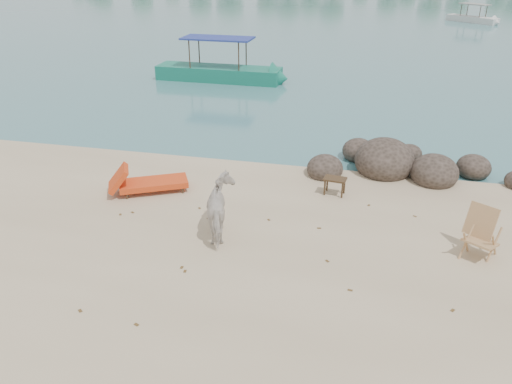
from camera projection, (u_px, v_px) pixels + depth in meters
The scene contains 8 objects.
boulders at pixel (399, 165), 14.88m from camera, with size 6.32×2.92×1.33m.
cow at pixel (222, 210), 11.40m from camera, with size 0.72×1.57×1.33m, color silver.
side_table at pixel (335, 187), 13.48m from camera, with size 0.59×0.38×0.48m, color #362315, non-canonical shape.
lounge_chair at pixel (154, 181), 13.62m from camera, with size 2.28×0.80×0.69m, color #EB4D1B, non-canonical shape.
deck_chair at pixel (482, 236), 10.61m from camera, with size 0.68×0.75×1.06m, color tan, non-canonical shape.
boat_near at pixel (218, 45), 24.86m from camera, with size 7.13×1.60×3.46m, color #156F58, non-canonical shape.
boat_mid at pixel (474, 7), 45.27m from camera, with size 5.33×1.20×2.61m, color silver, non-canonical shape.
dead_leaves at pixel (251, 246), 11.24m from camera, with size 7.84×5.74×0.00m.
Camera 1 is at (1.73, -8.06, 6.04)m, focal length 35.00 mm.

